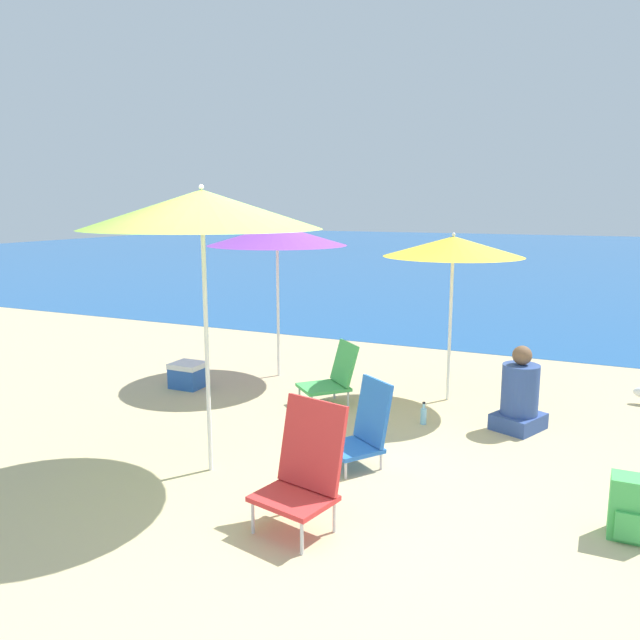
{
  "coord_description": "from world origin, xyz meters",
  "views": [
    {
      "loc": [
        1.98,
        -4.18,
        2.24
      ],
      "look_at": [
        -0.79,
        1.88,
        1.0
      ],
      "focal_mm": 35.0,
      "sensor_mm": 36.0,
      "label": 1
    }
  ],
  "objects": [
    {
      "name": "person_seated_near",
      "position": [
        1.3,
        2.12,
        0.34
      ],
      "size": [
        0.56,
        0.6,
        0.86
      ],
      "rotation": [
        0.0,
        0.0,
        -0.4
      ],
      "color": "#334C8C",
      "rests_on": "ground"
    },
    {
      "name": "water_bottle",
      "position": [
        0.4,
        1.85,
        0.09
      ],
      "size": [
        0.06,
        0.06,
        0.24
      ],
      "color": "#8CCCEA",
      "rests_on": "ground"
    },
    {
      "name": "beach_umbrella_purple",
      "position": [
        -1.85,
        2.88,
        1.85
      ],
      "size": [
        1.79,
        1.79,
        2.02
      ],
      "color": "white",
      "rests_on": "ground"
    },
    {
      "name": "beach_umbrella_lime",
      "position": [
        -0.96,
        -0.01,
        2.2
      ],
      "size": [
        1.92,
        1.92,
        2.39
      ],
      "color": "white",
      "rests_on": "ground"
    },
    {
      "name": "cooler_box",
      "position": [
        -2.62,
        1.94,
        0.16
      ],
      "size": [
        0.39,
        0.36,
        0.31
      ],
      "color": "#2859B2",
      "rests_on": "ground"
    },
    {
      "name": "sea_water",
      "position": [
        0.0,
        25.25,
        0.0
      ],
      "size": [
        60.0,
        40.0,
        0.01
      ],
      "color": "#1E5699",
      "rests_on": "ground"
    },
    {
      "name": "backpack_green",
      "position": [
        2.27,
        0.26,
        0.21
      ],
      "size": [
        0.27,
        0.24,
        0.43
      ],
      "color": "#47B756",
      "rests_on": "ground"
    },
    {
      "name": "beach_chair_blue",
      "position": [
        0.19,
        0.66,
        0.33
      ],
      "size": [
        0.62,
        0.64,
        0.75
      ],
      "rotation": [
        0.0,
        0.0,
        -0.62
      ],
      "color": "silver",
      "rests_on": "ground"
    },
    {
      "name": "ground_plane",
      "position": [
        0.0,
        0.0,
        0.0
      ],
      "size": [
        60.0,
        60.0,
        0.0
      ],
      "primitive_type": "plane",
      "color": "#C6B284"
    },
    {
      "name": "beach_chair_red",
      "position": [
        0.19,
        -0.52,
        0.44
      ],
      "size": [
        0.61,
        0.6,
        0.89
      ],
      "rotation": [
        0.0,
        0.0,
        -0.23
      ],
      "color": "silver",
      "rests_on": "ground"
    },
    {
      "name": "beach_umbrella_yellow",
      "position": [
        0.43,
        2.77,
        1.77
      ],
      "size": [
        1.56,
        1.56,
        1.93
      ],
      "color": "white",
      "rests_on": "ground"
    },
    {
      "name": "beach_chair_green",
      "position": [
        -0.71,
        2.06,
        0.33
      ],
      "size": [
        0.74,
        0.74,
        0.71
      ],
      "rotation": [
        0.0,
        0.0,
        -0.75
      ],
      "color": "silver",
      "rests_on": "ground"
    }
  ]
}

